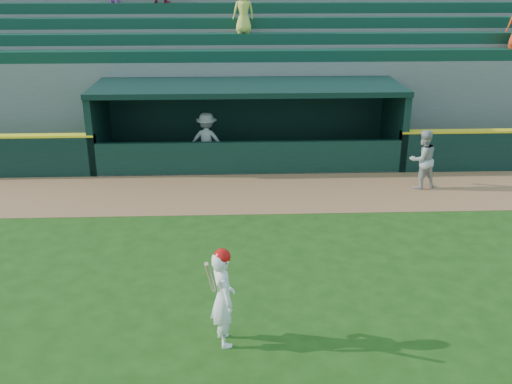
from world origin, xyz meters
TOP-DOWN VIEW (x-y plane):
  - ground at (0.00, 0.00)m, footprint 120.00×120.00m
  - warning_track at (0.00, 4.90)m, footprint 40.00×3.00m
  - dugout_player_front at (4.74, 5.13)m, footprint 0.95×0.83m
  - dugout_player_inside at (-1.27, 7.16)m, footprint 1.21×0.83m
  - dugout at (0.00, 8.00)m, footprint 9.40×2.80m
  - stands at (-0.01, 12.57)m, footprint 34.50×6.25m
  - batter_at_plate at (-0.66, -1.81)m, footprint 0.55×0.82m

SIDE VIEW (x-z plane):
  - ground at x=0.00m, z-range 0.00..0.00m
  - warning_track at x=0.00m, z-range 0.00..0.01m
  - dugout_player_front at x=4.74m, z-range 0.00..1.66m
  - batter_at_plate at x=-0.66m, z-range 0.00..1.70m
  - dugout_player_inside at x=-1.27m, z-range 0.00..1.72m
  - dugout at x=0.00m, z-range 0.13..2.59m
  - stands at x=-0.01m, z-range -1.31..6.11m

